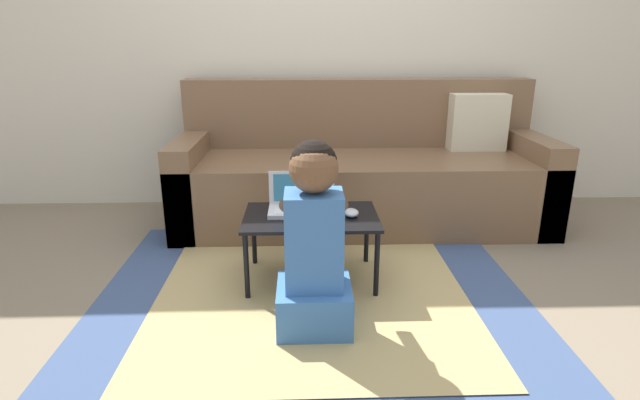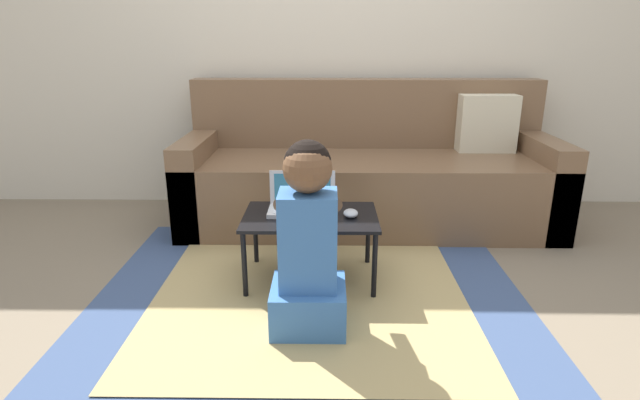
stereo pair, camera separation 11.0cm
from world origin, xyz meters
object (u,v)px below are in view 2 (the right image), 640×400
Objects in this scene: computer_mouse at (351,213)px; person_seated at (308,244)px; couch at (369,175)px; laptop at (302,205)px; laptop_desk at (310,222)px.

computer_mouse is 0.44m from person_seated.
couch is 24.27× the size of computer_mouse.
laptop is 3.39× the size of computer_mouse.
laptop is 0.24m from computer_mouse.
laptop reaches higher than computer_mouse.
laptop_desk is 6.73× the size of computer_mouse.
laptop is at bearing 128.68° from laptop_desk.
laptop is at bearing 95.66° from person_seated.
couch reaches higher than person_seated.
person_seated is at bearing -84.34° from laptop.
person_seated reaches higher than laptop_desk.
person_seated is (0.00, -0.42, 0.06)m from laptop_desk.
person_seated is (0.05, -0.47, -0.00)m from laptop.
laptop_desk is 0.20m from computer_mouse.
laptop_desk is at bearing 175.22° from computer_mouse.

